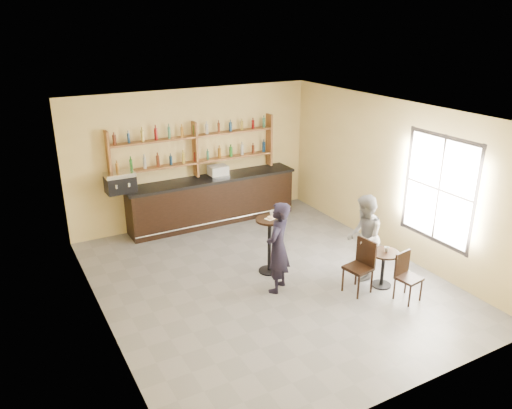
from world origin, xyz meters
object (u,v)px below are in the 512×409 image
bar_counter (213,200)px  chair_west (358,267)px  man_main (278,247)px  cafe_table (383,269)px  pedestal_table (269,246)px  patron_second (364,238)px  chair_south (409,278)px  espresso_machine (120,182)px  pastry_case (218,171)px

bar_counter → chair_west: 4.39m
man_main → cafe_table: man_main is taller
pedestal_table → patron_second: (1.44, -1.04, 0.27)m
cafe_table → chair_south: chair_south is taller
pedestal_table → man_main: size_ratio=0.66×
espresso_machine → chair_west: size_ratio=0.63×
cafe_table → patron_second: bearing=105.0°
cafe_table → chair_west: 0.57m
man_main → chair_south: size_ratio=1.94×
man_main → cafe_table: 2.02m
espresso_machine → man_main: (1.86, -3.52, -0.50)m
bar_counter → chair_west: bearing=-77.8°
bar_counter → pedestal_table: (-0.08, -2.85, -0.01)m
pedestal_table → cafe_table: bearing=-43.8°
pedestal_table → chair_west: pedestal_table is taller
bar_counter → cafe_table: bar_counter is taller
cafe_table → patron_second: 0.67m
pedestal_table → chair_west: (1.01, -1.44, -0.06)m
bar_counter → patron_second: (1.36, -3.89, 0.26)m
pedestal_table → man_main: (-0.22, -0.67, 0.29)m
bar_counter → chair_south: (1.53, -4.94, -0.13)m
pastry_case → pedestal_table: 2.95m
espresso_machine → chair_south: (3.69, -4.94, -0.92)m
pastry_case → chair_south: 5.20m
bar_counter → espresso_machine: bearing=180.0°
man_main → chair_south: 2.35m
bar_counter → pedestal_table: bar_counter is taller
pastry_case → chair_south: bearing=-71.9°
pastry_case → patron_second: bearing=-70.3°
chair_west → bar_counter: bearing=-177.6°
cafe_table → chair_west: (-0.55, 0.05, 0.15)m
patron_second → pastry_case: bearing=-121.6°
bar_counter → chair_west: (0.93, -4.29, -0.07)m
bar_counter → man_main: man_main is taller
bar_counter → chair_south: 5.18m
pastry_case → bar_counter: bearing=-177.3°
chair_west → patron_second: size_ratio=0.60×
pastry_case → patron_second: size_ratio=0.27×
pastry_case → cafe_table: 4.63m
bar_counter → espresso_machine: size_ratio=6.70×
espresso_machine → patron_second: bearing=-50.1°
bar_counter → chair_south: size_ratio=4.75×
espresso_machine → chair_west: (3.09, -4.29, -0.86)m
chair_south → man_main: bearing=133.6°
cafe_table → chair_west: chair_west is taller
pedestal_table → chair_south: 2.64m
chair_west → chair_south: (0.60, -0.65, -0.06)m
pedestal_table → cafe_table: size_ratio=1.61×
chair_west → pastry_case: bearing=-179.7°
pastry_case → pedestal_table: pastry_case is taller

